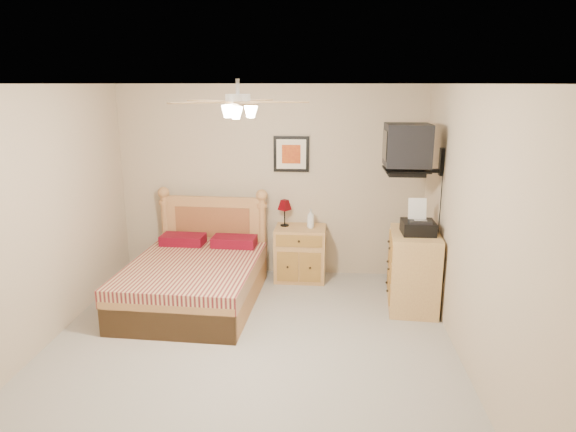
{
  "coord_description": "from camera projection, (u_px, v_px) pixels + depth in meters",
  "views": [
    {
      "loc": [
        0.7,
        -4.36,
        2.5
      ],
      "look_at": [
        0.32,
        0.9,
        1.14
      ],
      "focal_mm": 32.0,
      "sensor_mm": 36.0,
      "label": 1
    }
  ],
  "objects": [
    {
      "name": "nightstand",
      "position": [
        300.0,
        253.0,
        6.7
      ],
      "size": [
        0.66,
        0.5,
        0.7
      ],
      "primitive_type": "cube",
      "rotation": [
        0.0,
        0.0,
        -0.02
      ],
      "color": "#B28743",
      "rests_on": "ground"
    },
    {
      "name": "ceiling",
      "position": [
        242.0,
        84.0,
        4.25
      ],
      "size": [
        4.0,
        4.5,
        0.04
      ],
      "primitive_type": "cube",
      "color": "white",
      "rests_on": "ground"
    },
    {
      "name": "bed",
      "position": [
        192.0,
        255.0,
        5.87
      ],
      "size": [
        1.51,
        1.92,
        1.2
      ],
      "primitive_type": null,
      "rotation": [
        0.0,
        0.0,
        -0.05
      ],
      "color": "#BB7B49",
      "rests_on": "ground"
    },
    {
      "name": "ceiling_fan",
      "position": [
        238.0,
        102.0,
        4.1
      ],
      "size": [
        1.14,
        1.14,
        0.28
      ],
      "primitive_type": null,
      "color": "silver",
      "rests_on": "ceiling"
    },
    {
      "name": "framed_picture",
      "position": [
        291.0,
        154.0,
        6.61
      ],
      "size": [
        0.46,
        0.04,
        0.46
      ],
      "primitive_type": "cube",
      "color": "black",
      "rests_on": "wall_back"
    },
    {
      "name": "wall_front",
      "position": [
        171.0,
        360.0,
        2.4
      ],
      "size": [
        4.0,
        0.04,
        2.5
      ],
      "primitive_type": "cube",
      "color": "tan",
      "rests_on": "ground"
    },
    {
      "name": "magazine_upper",
      "position": [
        409.0,
        224.0,
        5.92
      ],
      "size": [
        0.23,
        0.29,
        0.02
      ],
      "primitive_type": "imported",
      "rotation": [
        0.0,
        0.0,
        0.11
      ],
      "color": "tan",
      "rests_on": "magazine_lower"
    },
    {
      "name": "wall_tv",
      "position": [
        421.0,
        149.0,
        5.6
      ],
      "size": [
        0.56,
        0.46,
        0.58
      ],
      "primitive_type": null,
      "color": "black",
      "rests_on": "wall_right"
    },
    {
      "name": "lotion_bottle",
      "position": [
        311.0,
        218.0,
        6.56
      ],
      "size": [
        0.12,
        0.12,
        0.25
      ],
      "primitive_type": "imported",
      "rotation": [
        0.0,
        0.0,
        0.25
      ],
      "color": "white",
      "rests_on": "nightstand"
    },
    {
      "name": "table_lamp",
      "position": [
        285.0,
        213.0,
        6.65
      ],
      "size": [
        0.22,
        0.22,
        0.35
      ],
      "primitive_type": null,
      "rotation": [
        0.0,
        0.0,
        0.17
      ],
      "color": "#4F0207",
      "rests_on": "nightstand"
    },
    {
      "name": "wall_back",
      "position": [
        271.0,
        182.0,
        6.74
      ],
      "size": [
        4.0,
        0.04,
        2.5
      ],
      "primitive_type": "cube",
      "color": "tan",
      "rests_on": "ground"
    },
    {
      "name": "dresser",
      "position": [
        414.0,
        270.0,
        5.82
      ],
      "size": [
        0.59,
        0.8,
        0.89
      ],
      "primitive_type": "cube",
      "rotation": [
        0.0,
        0.0,
        -0.08
      ],
      "color": "#B3804A",
      "rests_on": "ground"
    },
    {
      "name": "magazine_lower",
      "position": [
        409.0,
        226.0,
        5.92
      ],
      "size": [
        0.3,
        0.34,
        0.03
      ],
      "primitive_type": "imported",
      "rotation": [
        0.0,
        0.0,
        0.42
      ],
      "color": "#B3A692",
      "rests_on": "dresser"
    },
    {
      "name": "wall_right",
      "position": [
        474.0,
        233.0,
        4.43
      ],
      "size": [
        0.04,
        4.5,
        2.5
      ],
      "primitive_type": "cube",
      "color": "tan",
      "rests_on": "ground"
    },
    {
      "name": "fax_machine",
      "position": [
        419.0,
        217.0,
        5.61
      ],
      "size": [
        0.36,
        0.38,
        0.38
      ],
      "primitive_type": null,
      "rotation": [
        0.0,
        0.0,
        0.01
      ],
      "color": "black",
      "rests_on": "dresser"
    },
    {
      "name": "wall_left",
      "position": [
        29.0,
        224.0,
        4.71
      ],
      "size": [
        0.04,
        4.5,
        2.5
      ],
      "primitive_type": "cube",
      "color": "tan",
      "rests_on": "ground"
    },
    {
      "name": "floor",
      "position": [
        248.0,
        355.0,
        4.88
      ],
      "size": [
        4.5,
        4.5,
        0.0
      ],
      "primitive_type": "plane",
      "color": "gray",
      "rests_on": "ground"
    }
  ]
}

